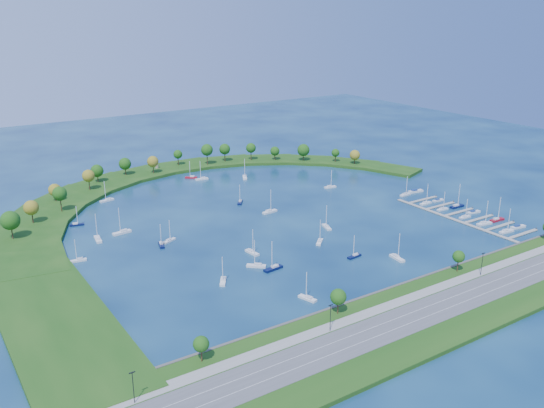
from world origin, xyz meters
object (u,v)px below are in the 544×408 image
moored_boat_1 (256,265)px  moored_boat_9 (252,252)px  docked_boat_1 (518,227)px  moored_boat_4 (327,226)px  moored_boat_11 (98,239)px  moored_boat_16 (330,186)px  moored_boat_2 (240,202)px  moored_boat_7 (273,268)px  moored_boat_0 (191,177)px  moored_boat_21 (122,232)px  docked_boat_5 (474,212)px  moored_boat_6 (77,224)px  dock_system (463,217)px  docked_boat_3 (497,219)px  docked_boat_10 (405,194)px  moored_boat_13 (202,178)px  docked_boat_7 (457,206)px  moored_boat_5 (320,241)px  moored_boat_10 (161,244)px  moored_boat_12 (354,256)px  docked_boat_0 (507,231)px  docked_boat_2 (484,223)px  moored_boat_18 (308,298)px  harbor_tower (157,165)px  docked_boat_4 (465,216)px  moored_boat_19 (78,260)px  moored_boat_14 (223,280)px  moored_boat_3 (107,200)px  docked_boat_8 (426,203)px  moored_boat_17 (245,177)px  docked_boat_6 (443,209)px  docked_boat_11 (415,191)px  docked_boat_9 (438,200)px  moored_boat_8 (270,211)px

moored_boat_1 → moored_boat_9: bearing=-72.7°
moored_boat_9 → docked_boat_1: (131.60, -46.96, -0.25)m
moored_boat_4 → moored_boat_11: 114.09m
moored_boat_16 → moored_boat_2: bearing=-178.4°
moored_boat_7 → moored_boat_16: (96.96, 81.83, -0.06)m
moored_boat_0 → moored_boat_16: bearing=169.3°
moored_boat_9 → moored_boat_21: moored_boat_21 is taller
moored_boat_7 → docked_boat_5: moored_boat_7 is taller
moored_boat_6 → docked_boat_5: size_ratio=1.25×
dock_system → moored_boat_4: 76.94m
docked_boat_3 → docked_boat_10: bearing=101.3°
moored_boat_13 → docked_boat_1: moored_boat_13 is taller
moored_boat_4 → docked_boat_7: 83.69m
moored_boat_5 → moored_boat_6: 126.86m
moored_boat_10 → docked_boat_10: (154.80, -7.29, 0.02)m
moored_boat_12 → docked_boat_0: size_ratio=0.86×
moored_boat_5 → moored_boat_7: moored_boat_7 is taller
moored_boat_21 → docked_boat_10: bearing=161.5°
docked_boat_2 → moored_boat_5: bearing=170.3°
moored_boat_18 → harbor_tower: bearing=-23.5°
moored_boat_5 → docked_boat_4: (87.25, -14.96, -0.02)m
moored_boat_4 → moored_boat_5: moored_boat_4 is taller
docked_boat_1 → moored_boat_4: bearing=154.6°
moored_boat_19 → moored_boat_0: bearing=-129.3°
moored_boat_18 → moored_boat_21: moored_boat_21 is taller
moored_boat_7 → docked_boat_2: 123.38m
moored_boat_13 → docked_boat_2: (85.07, -156.90, 0.01)m
harbor_tower → moored_boat_14: (-45.62, -178.86, -3.25)m
moored_boat_3 → docked_boat_2: 211.37m
docked_boat_0 → moored_boat_13: bearing=121.4°
moored_boat_4 → docked_boat_8: bearing=-74.7°
moored_boat_19 → docked_boat_2: 202.68m
moored_boat_5 → docked_boat_3: (97.72, -27.44, 0.04)m
moored_boat_17 → moored_boat_19: bearing=-32.1°
moored_boat_2 → docked_boat_6: size_ratio=1.07×
moored_boat_5 → moored_boat_18: size_ratio=1.02×
moored_boat_16 → docked_boat_8: (25.59, -55.92, 0.01)m
moored_boat_2 → docked_boat_11: size_ratio=1.10×
moored_boat_16 → docked_boat_11: (37.93, -36.23, -0.14)m
docked_boat_1 → docked_boat_5: 27.65m
moored_boat_19 → docked_boat_9: (200.93, -29.04, -0.30)m
moored_boat_0 → docked_boat_4: (89.26, -151.89, -0.03)m
moored_boat_19 → docked_boat_0: bearing=164.1°
moored_boat_0 → docked_boat_2: docked_boat_2 is taller
moored_boat_6 → moored_boat_8: (94.96, -38.33, 0.08)m
harbor_tower → moored_boat_21: moored_boat_21 is taller
moored_boat_3 → docked_boat_4: (152.07, -134.41, -0.05)m
moored_boat_5 → moored_boat_6: size_ratio=1.10×
moored_boat_0 → moored_boat_21: size_ratio=0.85×
moored_boat_3 → moored_boat_19: size_ratio=1.16×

